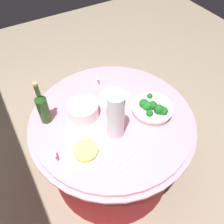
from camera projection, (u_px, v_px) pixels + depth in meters
name	position (u px, v px, depth m)	size (l,w,h in m)	color
ground_plane	(112.00, 168.00, 2.19)	(6.00, 6.00, 0.00)	gray
buffet_table	(112.00, 146.00, 1.90)	(1.16, 1.16, 0.74)	maroon
broccoli_bowl	(152.00, 109.00, 1.61)	(0.28, 0.28, 0.12)	white
plate_stack	(83.00, 110.00, 1.60)	(0.21, 0.21, 0.10)	white
wine_bottle	(43.00, 107.00, 1.51)	(0.07, 0.07, 0.34)	#1F491B
decorative_fruit_vase	(116.00, 118.00, 1.43)	(0.11, 0.11, 0.34)	silver
serving_tongs	(129.00, 161.00, 1.40)	(0.08, 0.17, 0.01)	silver
food_plate_peanuts	(114.00, 97.00, 1.73)	(0.22, 0.22, 0.03)	white
food_plate_noodles	(86.00, 152.00, 1.42)	(0.22, 0.22, 0.04)	white
label_placard_front	(112.00, 114.00, 1.60)	(0.05, 0.02, 0.05)	white
label_placard_mid	(98.00, 80.00, 1.82)	(0.05, 0.03, 0.05)	white
label_placard_rear	(55.00, 156.00, 1.39)	(0.05, 0.01, 0.05)	white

